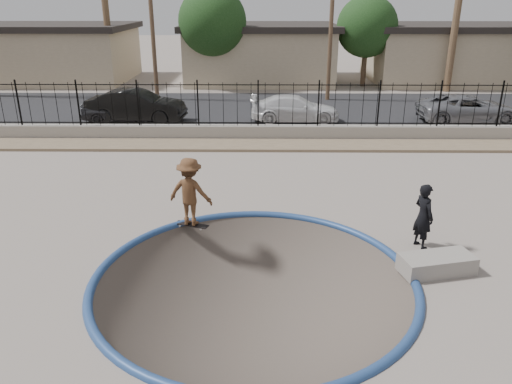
{
  "coord_description": "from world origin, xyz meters",
  "views": [
    {
      "loc": [
        0.15,
        -10.28,
        5.66
      ],
      "look_at": [
        0.01,
        2.0,
        0.84
      ],
      "focal_mm": 35.0,
      "sensor_mm": 36.0,
      "label": 1
    }
  ],
  "objects_px": {
    "car_b": "(137,106)",
    "car_c": "(295,109)",
    "skateboard": "(192,225)",
    "car_d": "(468,109)",
    "skater": "(190,195)",
    "car_a": "(120,109)",
    "concrete_ledge": "(437,264)",
    "videographer": "(423,216)"
  },
  "relations": [
    {
      "from": "skateboard",
      "to": "car_c",
      "type": "distance_m",
      "value": 12.38
    },
    {
      "from": "car_a",
      "to": "videographer",
      "type": "bearing_deg",
      "value": -142.05
    },
    {
      "from": "skateboard",
      "to": "car_d",
      "type": "height_order",
      "value": "car_d"
    },
    {
      "from": "car_b",
      "to": "car_d",
      "type": "relative_size",
      "value": 0.98
    },
    {
      "from": "skateboard",
      "to": "car_d",
      "type": "xyz_separation_m",
      "value": [
        11.69,
        11.8,
        0.63
      ]
    },
    {
      "from": "skateboard",
      "to": "car_b",
      "type": "distance_m",
      "value": 12.54
    },
    {
      "from": "skater",
      "to": "car_c",
      "type": "xyz_separation_m",
      "value": [
        3.42,
        11.88,
        -0.25
      ]
    },
    {
      "from": "videographer",
      "to": "car_b",
      "type": "height_order",
      "value": "videographer"
    },
    {
      "from": "skateboard",
      "to": "concrete_ledge",
      "type": "xyz_separation_m",
      "value": [
        5.68,
        -2.24,
        0.14
      ]
    },
    {
      "from": "skater",
      "to": "videographer",
      "type": "xyz_separation_m",
      "value": [
        5.68,
        -1.04,
        -0.09
      ]
    },
    {
      "from": "concrete_ledge",
      "to": "car_a",
      "type": "height_order",
      "value": "car_a"
    },
    {
      "from": "videographer",
      "to": "skater",
      "type": "bearing_deg",
      "value": 56.8
    },
    {
      "from": "car_c",
      "to": "car_b",
      "type": "bearing_deg",
      "value": 91.96
    },
    {
      "from": "car_b",
      "to": "car_c",
      "type": "bearing_deg",
      "value": -84.93
    },
    {
      "from": "skater",
      "to": "car_b",
      "type": "bearing_deg",
      "value": -54.71
    },
    {
      "from": "skater",
      "to": "skateboard",
      "type": "relative_size",
      "value": 1.91
    },
    {
      "from": "car_c",
      "to": "skater",
      "type": "bearing_deg",
      "value": 165.28
    },
    {
      "from": "car_a",
      "to": "car_c",
      "type": "bearing_deg",
      "value": -91.18
    },
    {
      "from": "skateboard",
      "to": "car_b",
      "type": "bearing_deg",
      "value": 129.53
    },
    {
      "from": "car_a",
      "to": "car_c",
      "type": "height_order",
      "value": "car_c"
    },
    {
      "from": "skateboard",
      "to": "car_b",
      "type": "xyz_separation_m",
      "value": [
        -4.17,
        11.8,
        0.73
      ]
    },
    {
      "from": "car_b",
      "to": "car_c",
      "type": "xyz_separation_m",
      "value": [
        7.59,
        0.08,
        -0.15
      ]
    },
    {
      "from": "car_a",
      "to": "concrete_ledge",
      "type": "bearing_deg",
      "value": -144.56
    },
    {
      "from": "skateboard",
      "to": "car_c",
      "type": "xyz_separation_m",
      "value": [
        3.42,
        11.88,
        0.59
      ]
    },
    {
      "from": "concrete_ledge",
      "to": "car_a",
      "type": "xyz_separation_m",
      "value": [
        -10.65,
        14.04,
        0.45
      ]
    },
    {
      "from": "videographer",
      "to": "car_d",
      "type": "height_order",
      "value": "videographer"
    },
    {
      "from": "skater",
      "to": "car_a",
      "type": "xyz_separation_m",
      "value": [
        -4.97,
        11.8,
        -0.25
      ]
    },
    {
      "from": "videographer",
      "to": "car_c",
      "type": "relative_size",
      "value": 0.38
    },
    {
      "from": "videographer",
      "to": "car_a",
      "type": "distance_m",
      "value": 16.68
    },
    {
      "from": "concrete_ledge",
      "to": "car_a",
      "type": "bearing_deg",
      "value": 127.18
    },
    {
      "from": "car_b",
      "to": "videographer",
      "type": "bearing_deg",
      "value": -138.05
    },
    {
      "from": "car_b",
      "to": "skater",
      "type": "bearing_deg",
      "value": -156.09
    },
    {
      "from": "skateboard",
      "to": "car_d",
      "type": "bearing_deg",
      "value": 65.33
    },
    {
      "from": "skater",
      "to": "videographer",
      "type": "relative_size",
      "value": 1.11
    },
    {
      "from": "skateboard",
      "to": "car_d",
      "type": "distance_m",
      "value": 16.62
    },
    {
      "from": "skater",
      "to": "car_b",
      "type": "distance_m",
      "value": 12.52
    },
    {
      "from": "skater",
      "to": "skateboard",
      "type": "distance_m",
      "value": 0.83
    },
    {
      "from": "concrete_ledge",
      "to": "car_a",
      "type": "relative_size",
      "value": 0.44
    },
    {
      "from": "skateboard",
      "to": "car_c",
      "type": "relative_size",
      "value": 0.22
    },
    {
      "from": "car_a",
      "to": "car_d",
      "type": "relative_size",
      "value": 0.76
    },
    {
      "from": "car_d",
      "to": "car_b",
      "type": "bearing_deg",
      "value": 87.62
    },
    {
      "from": "skater",
      "to": "car_a",
      "type": "bearing_deg",
      "value": -51.33
    }
  ]
}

